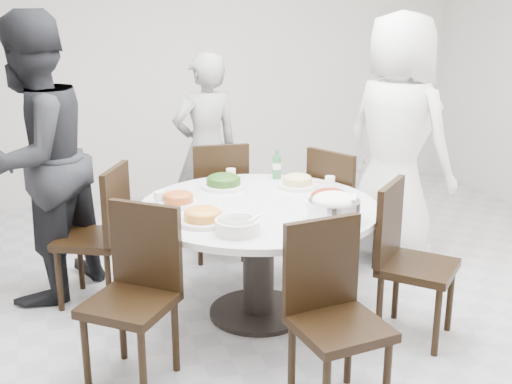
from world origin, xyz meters
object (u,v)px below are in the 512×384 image
object	(u,v)px
diner_middle	(206,149)
beverage_bottle	(277,164)
chair_sw	(129,300)
diner_right	(397,139)
chair_n	(218,199)
diner_left	(35,160)
soup_bowl	(237,226)
chair_ne	(345,210)
rice_bowl	(334,211)
dining_table	(258,261)
chair_nw	(91,236)
chair_s	(340,323)
chair_se	(418,264)

from	to	relation	value
diner_middle	beverage_bottle	size ratio (longest dim) A/B	7.38
chair_sw	diner_right	size ratio (longest dim) A/B	0.50
chair_n	diner_right	xyz separation A→B (m)	(1.31, -0.44, 0.48)
diner_left	soup_bowl	size ratio (longest dim) A/B	7.76
chair_ne	diner_left	world-z (taller)	diner_left
chair_n	rice_bowl	size ratio (longest dim) A/B	3.17
chair_ne	soup_bowl	bearing A→B (deg)	103.82
beverage_bottle	diner_left	bearing A→B (deg)	172.99
soup_bowl	dining_table	bearing A→B (deg)	58.54
dining_table	chair_n	bearing A→B (deg)	89.09
chair_ne	beverage_bottle	bearing A→B (deg)	58.59
diner_right	chair_sw	bearing A→B (deg)	92.23
chair_nw	chair_n	bearing A→B (deg)	144.72
chair_ne	diner_middle	xyz separation A→B (m)	(-0.83, 0.94, 0.32)
diner_right	soup_bowl	distance (m)	1.93
diner_right	dining_table	bearing A→B (deg)	90.14
chair_s	diner_middle	world-z (taller)	diner_middle
chair_n	diner_left	size ratio (longest dim) A/B	0.49
diner_middle	beverage_bottle	world-z (taller)	diner_middle
chair_ne	rice_bowl	distance (m)	1.13
chair_se	chair_s	bearing A→B (deg)	170.94
beverage_bottle	diner_middle	bearing A→B (deg)	108.47
diner_middle	chair_n	bearing A→B (deg)	78.30
diner_left	rice_bowl	distance (m)	2.01
chair_s	soup_bowl	world-z (taller)	chair_s
chair_se	chair_ne	bearing A→B (deg)	44.46
chair_n	diner_left	xyz separation A→B (m)	(-1.32, -0.31, 0.49)
chair_nw	chair_ne	bearing A→B (deg)	116.19
chair_se	diner_right	bearing A→B (deg)	23.16
chair_se	beverage_bottle	size ratio (longest dim) A/B	4.43
chair_s	beverage_bottle	size ratio (longest dim) A/B	4.43
chair_s	diner_left	world-z (taller)	diner_left
chair_ne	diner_right	size ratio (longest dim) A/B	0.50
dining_table	chair_nw	distance (m)	1.13
dining_table	chair_nw	bearing A→B (deg)	152.09
chair_s	diner_left	xyz separation A→B (m)	(-1.36, 1.84, 0.49)
chair_sw	chair_s	distance (m)	1.10
chair_se	beverage_bottle	distance (m)	1.28
chair_ne	chair_sw	world-z (taller)	same
chair_sw	chair_s	world-z (taller)	same
diner_middle	diner_left	size ratio (longest dim) A/B	0.82
dining_table	soup_bowl	world-z (taller)	soup_bowl
chair_ne	diner_left	size ratio (longest dim) A/B	0.49
chair_sw	diner_right	bearing A→B (deg)	67.15
dining_table	rice_bowl	world-z (taller)	rice_bowl
beverage_bottle	chair_se	bearing A→B (deg)	-66.36
chair_se	chair_sw	bearing A→B (deg)	134.81
rice_bowl	soup_bowl	size ratio (longest dim) A/B	1.21
chair_ne	chair_n	xyz separation A→B (m)	(-0.83, 0.56, 0.00)
diner_middle	chair_s	bearing A→B (deg)	80.04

